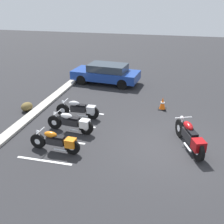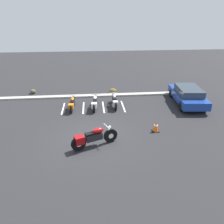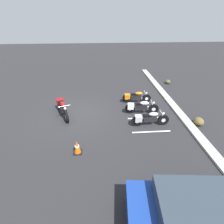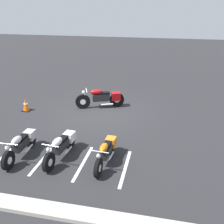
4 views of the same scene
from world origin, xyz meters
TOP-DOWN VIEW (x-y plane):
  - ground at (0.00, 0.00)m, footprint 60.00×60.00m
  - motorcycle_maroon_featured at (0.07, -0.72)m, footprint 2.35×1.14m
  - parked_bike_0 at (-1.26, 4.09)m, footprint 0.57×2.03m
  - parked_bike_1 at (0.30, 4.10)m, footprint 0.62×2.13m
  - parked_bike_2 at (1.70, 4.28)m, footprint 0.59×2.12m
  - car_blue at (7.10, 4.37)m, footprint 2.21×4.45m
  - concrete_curb at (0.00, 6.60)m, footprint 18.00×0.50m
  - landscape_rock_0 at (-4.79, 7.76)m, footprint 0.63×0.62m
  - landscape_rock_1 at (1.85, 7.15)m, footprint 0.69×0.59m
  - traffic_cone at (3.65, 0.51)m, footprint 0.40×0.40m
  - stall_line_0 at (-1.95, 4.31)m, footprint 0.10×2.10m
  - stall_line_1 at (-0.52, 4.31)m, footprint 0.10×2.10m
  - stall_line_2 at (0.90, 4.31)m, footprint 0.10×2.10m
  - stall_line_3 at (2.33, 4.31)m, footprint 0.10×2.10m

SIDE VIEW (x-z plane):
  - ground at x=0.00m, z-range 0.00..0.00m
  - stall_line_0 at x=-1.95m, z-range 0.00..0.00m
  - stall_line_1 at x=-0.52m, z-range 0.00..0.00m
  - stall_line_2 at x=0.90m, z-range 0.00..0.00m
  - stall_line_3 at x=2.33m, z-range 0.00..0.00m
  - concrete_curb at x=0.00m, z-range 0.00..0.12m
  - landscape_rock_0 at x=-4.79m, z-range 0.00..0.36m
  - landscape_rock_1 at x=1.85m, z-range 0.00..0.44m
  - traffic_cone at x=3.65m, z-range -0.02..0.63m
  - parked_bike_0 at x=-1.26m, z-range 0.03..0.82m
  - parked_bike_2 at x=1.70m, z-range 0.03..0.86m
  - parked_bike_1 at x=0.30m, z-range 0.03..0.86m
  - motorcycle_maroon_featured at x=0.07m, z-range 0.03..1.00m
  - car_blue at x=7.10m, z-range 0.04..1.32m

